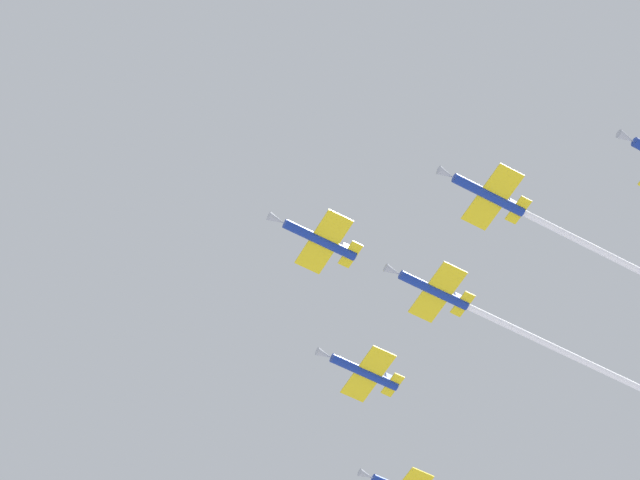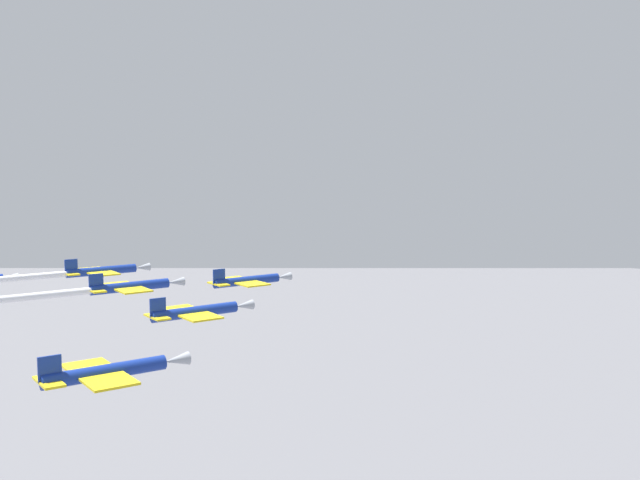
# 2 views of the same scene
# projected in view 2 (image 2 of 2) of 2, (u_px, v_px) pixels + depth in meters

# --- Properties ---
(jet_lead) EXTENTS (8.97, 11.61, 2.45)m
(jet_lead) POSITION_uv_depth(u_px,v_px,m) (248.00, 280.00, 93.29)
(jet_lead) COLOR navy
(jet_starboard_inner) EXTENTS (8.97, 11.61, 2.45)m
(jet_starboard_inner) POSITION_uv_depth(u_px,v_px,m) (197.00, 311.00, 73.53)
(jet_starboard_inner) COLOR navy
(jet_center_rear) EXTENTS (8.97, 11.61, 2.45)m
(jet_center_rear) POSITION_uv_depth(u_px,v_px,m) (109.00, 371.00, 53.81)
(jet_center_rear) COLOR navy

